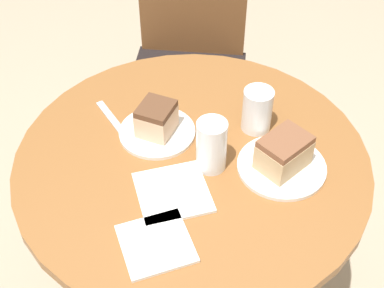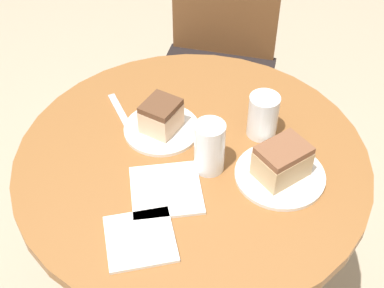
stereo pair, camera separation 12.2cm
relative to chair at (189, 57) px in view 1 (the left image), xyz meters
name	(u,v)px [view 1 (the left image)]	position (x,y,z in m)	size (l,w,h in m)	color
table	(192,206)	(0.03, -0.84, 0.10)	(0.87, 0.87, 0.78)	brown
chair	(189,57)	(0.00, 0.00, 0.00)	(0.48, 0.45, 0.95)	brown
plate_near	(157,132)	(-0.06, -0.76, 0.30)	(0.19, 0.19, 0.01)	white
plate_far	(281,167)	(0.24, -0.88, 0.30)	(0.21, 0.21, 0.01)	white
cake_slice_near	(156,119)	(-0.06, -0.76, 0.34)	(0.11, 0.11, 0.08)	beige
cake_slice_far	(284,152)	(0.24, -0.88, 0.34)	(0.14, 0.14, 0.09)	tan
glass_lemonade	(211,148)	(0.07, -0.87, 0.35)	(0.07, 0.07, 0.13)	beige
glass_water	(257,112)	(0.19, -0.73, 0.34)	(0.08, 0.08, 0.12)	silver
napkin_stack	(173,192)	(-0.02, -0.96, 0.30)	(0.20, 0.20, 0.01)	white
fork	(114,121)	(-0.18, -0.72, 0.29)	(0.11, 0.16, 0.00)	silver
napkin_side	(156,244)	(-0.05, -1.10, 0.30)	(0.18, 0.18, 0.01)	white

